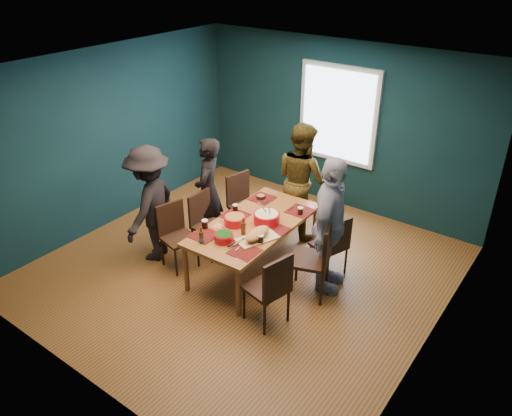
{
  "coord_description": "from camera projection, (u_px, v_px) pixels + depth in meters",
  "views": [
    {
      "loc": [
        3.46,
        -4.44,
        3.99
      ],
      "look_at": [
        0.13,
        0.1,
        0.95
      ],
      "focal_mm": 35.0,
      "sensor_mm": 36.0,
      "label": 1
    }
  ],
  "objects": [
    {
      "name": "bowl_dumpling",
      "position": [
        267.0,
        218.0,
        6.46
      ],
      "size": [
        0.34,
        0.34,
        0.32
      ],
      "color": "red",
      "rests_on": "dining_table"
    },
    {
      "name": "chair_left_mid",
      "position": [
        205.0,
        219.0,
        6.99
      ],
      "size": [
        0.42,
        0.42,
        0.91
      ],
      "rotation": [
        0.0,
        0.0,
        -0.03
      ],
      "color": "black",
      "rests_on": "floor"
    },
    {
      "name": "beer_bottle_a",
      "position": [
        201.0,
        237.0,
        6.03
      ],
      "size": [
        0.06,
        0.06,
        0.22
      ],
      "color": "#43250C",
      "rests_on": "dining_table"
    },
    {
      "name": "napkin_c",
      "position": [
        243.0,
        257.0,
        5.79
      ],
      "size": [
        0.19,
        0.19,
        0.0
      ],
      "primitive_type": "cube",
      "rotation": [
        0.0,
        0.0,
        0.27
      ],
      "color": "#E2695F",
      "rests_on": "dining_table"
    },
    {
      "name": "beer_bottle_b",
      "position": [
        243.0,
        228.0,
        6.21
      ],
      "size": [
        0.06,
        0.06,
        0.23
      ],
      "color": "#43250C",
      "rests_on": "dining_table"
    },
    {
      "name": "chair_right_far",
      "position": [
        334.0,
        243.0,
        6.49
      ],
      "size": [
        0.5,
        0.5,
        0.87
      ],
      "rotation": [
        0.0,
        0.0,
        -0.33
      ],
      "color": "black",
      "rests_on": "floor"
    },
    {
      "name": "chair_right_near",
      "position": [
        272.0,
        285.0,
        5.61
      ],
      "size": [
        0.52,
        0.52,
        0.95
      ],
      "rotation": [
        0.0,
        0.0,
        -0.24
      ],
      "color": "black",
      "rests_on": "floor"
    },
    {
      "name": "person_back",
      "position": [
        301.0,
        179.0,
        7.36
      ],
      "size": [
        1.01,
        0.9,
        1.73
      ],
      "primitive_type": "imported",
      "rotation": [
        0.0,
        0.0,
        2.79
      ],
      "color": "black",
      "rests_on": "floor"
    },
    {
      "name": "room",
      "position": [
        255.0,
        171.0,
        6.38
      ],
      "size": [
        5.01,
        5.01,
        2.71
      ],
      "color": "olive",
      "rests_on": "ground"
    },
    {
      "name": "chair_left_near",
      "position": [
        175.0,
        230.0,
        6.72
      ],
      "size": [
        0.49,
        0.49,
        0.91
      ],
      "rotation": [
        0.0,
        0.0,
        -0.24
      ],
      "color": "black",
      "rests_on": "floor"
    },
    {
      "name": "bowl_herbs",
      "position": [
        224.0,
        237.0,
        6.08
      ],
      "size": [
        0.24,
        0.24,
        0.11
      ],
      "color": "red",
      "rests_on": "dining_table"
    },
    {
      "name": "cutting_board",
      "position": [
        257.0,
        235.0,
        6.11
      ],
      "size": [
        0.44,
        0.67,
        0.14
      ],
      "rotation": [
        0.0,
        0.0,
        -0.39
      ],
      "color": "#DBAC76",
      "rests_on": "dining_table"
    },
    {
      "name": "person_far_left",
      "position": [
        208.0,
        191.0,
        7.18
      ],
      "size": [
        0.58,
        0.68,
        1.59
      ],
      "primitive_type": "imported",
      "rotation": [
        0.0,
        0.0,
        5.13
      ],
      "color": "black",
      "rests_on": "floor"
    },
    {
      "name": "chair_left_far",
      "position": [
        242.0,
        199.0,
        7.48
      ],
      "size": [
        0.51,
        0.51,
        0.94
      ],
      "rotation": [
        0.0,
        0.0,
        -0.23
      ],
      "color": "black",
      "rests_on": "floor"
    },
    {
      "name": "cola_glass_b",
      "position": [
        260.0,
        239.0,
        6.04
      ],
      "size": [
        0.08,
        0.08,
        0.12
      ],
      "color": "black",
      "rests_on": "dining_table"
    },
    {
      "name": "person_near_left",
      "position": [
        150.0,
        204.0,
        6.74
      ],
      "size": [
        0.91,
        1.21,
        1.65
      ],
      "primitive_type": "imported",
      "rotation": [
        0.0,
        0.0,
        5.02
      ],
      "color": "black",
      "rests_on": "floor"
    },
    {
      "name": "person_right",
      "position": [
        329.0,
        226.0,
        6.09
      ],
      "size": [
        0.69,
        1.13,
        1.8
      ],
      "primitive_type": "imported",
      "rotation": [
        0.0,
        0.0,
        1.83
      ],
      "color": "white",
      "rests_on": "floor"
    },
    {
      "name": "small_bowl",
      "position": [
        261.0,
        197.0,
        7.09
      ],
      "size": [
        0.13,
        0.13,
        0.05
      ],
      "color": "black",
      "rests_on": "dining_table"
    },
    {
      "name": "cola_glass_c",
      "position": [
        300.0,
        211.0,
        6.67
      ],
      "size": [
        0.08,
        0.08,
        0.11
      ],
      "color": "black",
      "rests_on": "dining_table"
    },
    {
      "name": "napkin_b",
      "position": [
        218.0,
        226.0,
        6.43
      ],
      "size": [
        0.15,
        0.15,
        0.0
      ],
      "primitive_type": "cube",
      "rotation": [
        0.0,
        0.0,
        0.21
      ],
      "color": "#E2695F",
      "rests_on": "dining_table"
    },
    {
      "name": "cola_glass_a",
      "position": [
        205.0,
        224.0,
        6.36
      ],
      "size": [
        0.08,
        0.08,
        0.11
      ],
      "color": "black",
      "rests_on": "dining_table"
    },
    {
      "name": "dining_table",
      "position": [
        254.0,
        227.0,
        6.53
      ],
      "size": [
        1.0,
        1.94,
        0.73
      ],
      "rotation": [
        0.0,
        0.0,
        0.02
      ],
      "color": "#A16B30",
      "rests_on": "floor"
    },
    {
      "name": "napkin_a",
      "position": [
        276.0,
        230.0,
        6.34
      ],
      "size": [
        0.15,
        0.15,
        0.0
      ],
      "primitive_type": "cube",
      "rotation": [
        0.0,
        0.0,
        -0.05
      ],
      "color": "#E2695F",
      "rests_on": "dining_table"
    },
    {
      "name": "bowl_salad",
      "position": [
        235.0,
        220.0,
        6.44
      ],
      "size": [
        0.28,
        0.28,
        0.12
      ],
      "color": "red",
      "rests_on": "dining_table"
    },
    {
      "name": "chair_right_mid",
      "position": [
        318.0,
        254.0,
        6.07
      ],
      "size": [
        0.6,
        0.6,
        1.04
      ],
      "rotation": [
        0.0,
        0.0,
        0.33
      ],
      "color": "black",
      "rests_on": "floor"
    },
    {
      "name": "cola_glass_d",
      "position": [
        235.0,
        208.0,
        6.74
      ],
      "size": [
        0.08,
        0.08,
        0.1
      ],
      "color": "black",
      "rests_on": "dining_table"
    }
  ]
}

